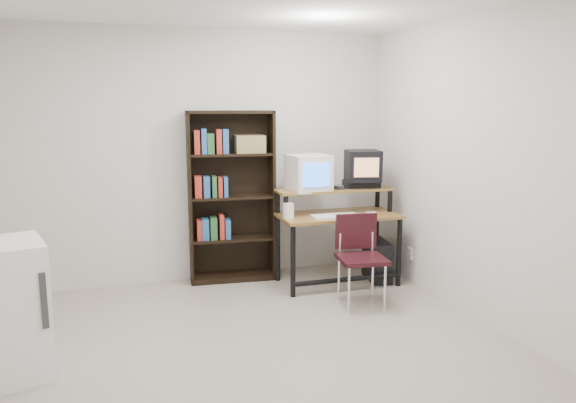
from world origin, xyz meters
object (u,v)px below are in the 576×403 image
object	(u,v)px
crt_tv	(363,166)
mini_fridge	(2,311)
school_chair	(360,250)
pc_tower	(377,260)
bookshelf	(231,194)
computer_desk	(337,218)
crt_monitor	(308,173)

from	to	relation	value
crt_tv	mini_fridge	distance (m)	3.59
school_chair	mini_fridge	world-z (taller)	mini_fridge
pc_tower	bookshelf	size ratio (longest dim) A/B	0.25
pc_tower	bookshelf	bearing A→B (deg)	169.52
pc_tower	bookshelf	world-z (taller)	bookshelf
crt_tv	school_chair	distance (m)	1.06
school_chair	mini_fridge	size ratio (longest dim) A/B	0.88
crt_tv	mini_fridge	size ratio (longest dim) A/B	0.43
bookshelf	crt_tv	bearing A→B (deg)	-11.10
crt_tv	pc_tower	world-z (taller)	crt_tv
school_chair	bookshelf	size ratio (longest dim) A/B	0.47
computer_desk	crt_tv	size ratio (longest dim) A/B	3.03
crt_tv	crt_monitor	bearing A→B (deg)	-170.42
crt_monitor	pc_tower	world-z (taller)	crt_monitor
bookshelf	computer_desk	bearing A→B (deg)	-19.89
crt_tv	pc_tower	distance (m)	1.02
school_chair	crt_monitor	bearing A→B (deg)	115.49
crt_tv	bookshelf	distance (m)	1.41
crt_tv	mini_fridge	xyz separation A→B (m)	(-3.29, -1.22, -0.74)
mini_fridge	computer_desk	bearing A→B (deg)	8.56
crt_tv	mini_fridge	world-z (taller)	crt_tv
computer_desk	school_chair	world-z (taller)	computer_desk
pc_tower	bookshelf	distance (m)	1.70
pc_tower	mini_fridge	bearing A→B (deg)	-152.64
crt_monitor	mini_fridge	distance (m)	3.06
crt_monitor	bookshelf	xyz separation A→B (m)	(-0.73, 0.37, -0.24)
crt_monitor	bookshelf	distance (m)	0.85
computer_desk	crt_tv	world-z (taller)	crt_tv
computer_desk	pc_tower	size ratio (longest dim) A/B	2.74
crt_tv	pc_tower	bearing A→B (deg)	-28.34
pc_tower	crt_tv	bearing A→B (deg)	147.58
pc_tower	mini_fridge	distance (m)	3.61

